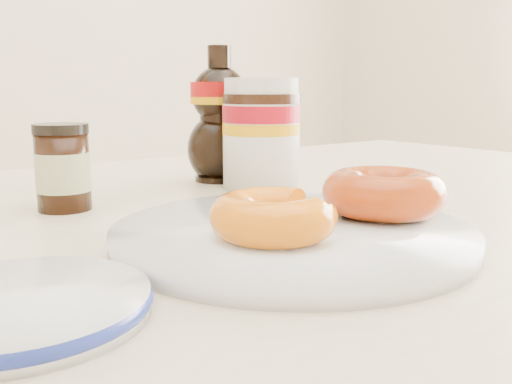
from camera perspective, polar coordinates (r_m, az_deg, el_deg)
dining_table at (r=0.63m, az=0.54°, el=-9.10°), size 1.40×0.90×0.75m
plate at (r=0.47m, az=3.62°, el=-4.17°), size 0.29×0.29×0.01m
donut_bitten at (r=0.43m, az=1.76°, el=-2.41°), size 0.12×0.12×0.03m
donut_whole at (r=0.52m, az=12.63°, el=-0.05°), size 0.12×0.12×0.04m
nutella_jar at (r=0.71m, az=0.52°, el=6.27°), size 0.10×0.10×0.14m
syrup_bottle at (r=0.77m, az=-3.64°, el=7.75°), size 0.11×0.10×0.18m
dark_jar at (r=0.62m, az=-18.75°, el=2.26°), size 0.06×0.06×0.09m
blue_rim_saucer at (r=0.34m, az=-22.53°, el=-10.43°), size 0.15×0.15×0.01m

